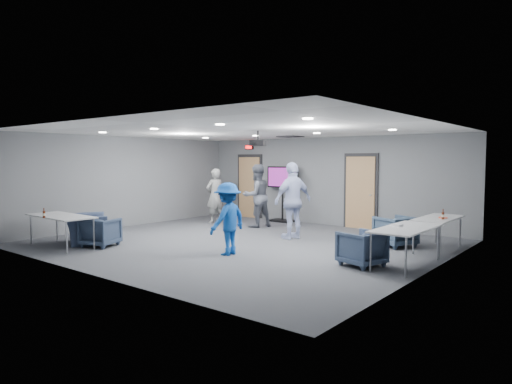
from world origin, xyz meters
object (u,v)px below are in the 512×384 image
Objects in this scene: chair_right_b at (362,248)px; chair_front_b at (86,229)px; chair_right_a at (395,231)px; tv_stand at (282,190)px; table_right_b at (407,230)px; projector at (258,143)px; person_a at (215,196)px; table_front_left at (61,217)px; person_b at (257,196)px; bottle_right at (443,215)px; bottle_front at (44,214)px; person_d at (228,219)px; person_c at (293,201)px; table_right_a at (438,220)px; chair_front_a at (101,232)px.

chair_front_b is at bearing -56.05° from chair_right_b.
tv_stand is at bearing -87.72° from chair_right_a.
table_right_b is (0.91, -1.75, 0.33)m from chair_right_a.
projector is at bearing -62.91° from tv_stand.
table_front_left is at bearing 12.12° from person_a.
person_b is 1.49m from tv_stand.
chair_right_b is at bearing -41.00° from tv_stand.
chair_right_a is at bearing 174.64° from bottle_right.
table_right_b is at bearing 146.56° from chair_right_b.
person_d is at bearing 33.02° from bottle_front.
person_a is at bearing -60.76° from chair_front_b.
table_right_b is at bearing 84.94° from person_a.
chair_front_b is 1.18m from bottle_front.
projector is at bearing 3.35° from person_c.
chair_front_b is (-6.23, -1.98, 0.01)m from chair_right_b.
bottle_right is at bearing 98.10° from person_a.
tv_stand reaches higher than chair_right_a.
table_right_a is 8.53m from table_front_left.
bottle_front is 0.52× the size of projector.
chair_front_b reaches higher than chair_right_b.
table_right_a is at bearing 118.23° from person_c.
table_right_a reaches higher than chair_front_a.
chair_front_a is 1.27m from bottle_front.
chair_right_b is 1.73× the size of projector.
person_c reaches higher than table_right_b.
tv_stand reaches higher than table_right_a.
chair_right_a is at bearing 27.56° from table_right_b.
table_right_a is 0.94× the size of tv_stand.
table_front_left is at bearing 22.72° from chair_front_a.
table_right_a is (3.31, 3.27, -0.08)m from person_d.
person_b is 5.35m from table_right_a.
table_right_a is 5.72m from tv_stand.
table_right_b is (3.35, -1.13, -0.29)m from person_c.
tv_stand is 4.22× the size of projector.
table_right_b is 3.98m from projector.
tv_stand is at bearing 79.88° from bottle_front.
chair_right_a is at bearing 41.06° from table_front_left.
bottle_right is at bearing -167.13° from chair_front_a.
bottle_right is (6.91, 5.24, 0.00)m from bottle_front.
person_a reaches higher than bottle_front.
chair_front_a is 4.21m from projector.
person_b is at bearing 68.22° from table_right_b.
person_a is at bearing 92.72° from table_front_left.
person_b reaches higher than bottle_right.
chair_front_a is 6.24m from tv_stand.
person_a reaches higher than chair_right_a.
person_a is 6.97m from table_right_a.
projector is at bearing 117.86° from table_right_a.
bottle_front is at bearing -58.86° from person_d.
person_b is at bearing 107.09° from projector.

